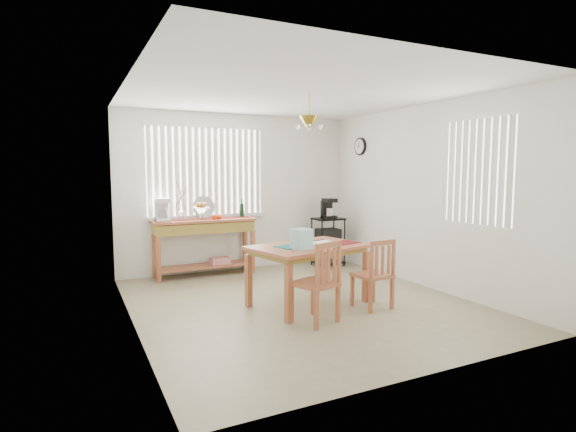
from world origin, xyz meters
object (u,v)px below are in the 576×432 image
dining_table (308,252)px  chair_left (318,283)px  sideboard (205,233)px  wire_cart (328,237)px  cart_items (328,209)px  chair_right (374,275)px

dining_table → chair_left: bearing=-110.5°
sideboard → wire_cart: 2.16m
cart_items → chair_right: cart_items is taller
cart_items → sideboard: bearing=174.3°
sideboard → chair_right: 2.95m
sideboard → chair_right: bearing=-62.6°
dining_table → chair_left: 0.74m
wire_cart → cart_items: size_ratio=2.43×
chair_right → wire_cart: bearing=71.7°
cart_items → wire_cart: bearing=-90.0°
cart_items → chair_left: (-1.66, -2.55, -0.55)m
cart_items → dining_table: cart_items is taller
sideboard → cart_items: (2.14, -0.21, 0.32)m
dining_table → chair_right: chair_right is taller
sideboard → chair_left: bearing=-80.1°
chair_left → chair_right: chair_left is taller
dining_table → chair_right: 0.84m
wire_cart → cart_items: (0.00, 0.01, 0.49)m
wire_cart → chair_right: 2.51m
sideboard → cart_items: 2.18m
sideboard → dining_table: size_ratio=1.03×
cart_items → chair_right: (-0.79, -2.39, -0.58)m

